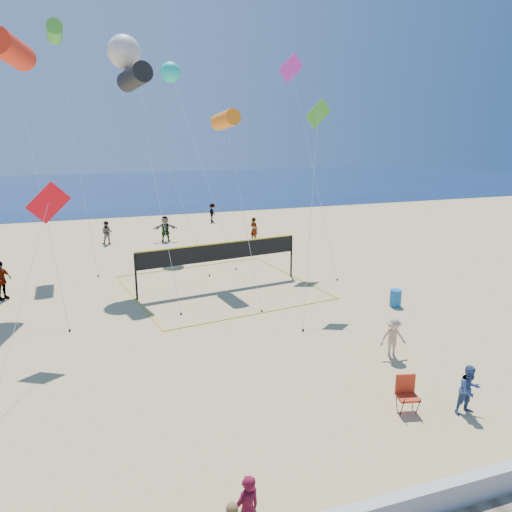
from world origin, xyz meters
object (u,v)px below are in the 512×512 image
object	(u,v)px
woman	(247,511)
camp_chair	(407,391)
volleyball_net	(219,257)
trash_barrel	(396,298)

from	to	relation	value
woman	camp_chair	xyz separation A→B (m)	(5.88, 3.09, -0.16)
camp_chair	woman	bearing A→B (deg)	-138.91
woman	volleyball_net	distance (m)	16.68
trash_barrel	volleyball_net	xyz separation A→B (m)	(-6.94, 5.46, 1.22)
camp_chair	volleyball_net	world-z (taller)	volleyball_net
camp_chair	trash_barrel	distance (m)	9.10
volleyball_net	camp_chair	bearing A→B (deg)	-89.40
camp_chair	trash_barrel	world-z (taller)	camp_chair
trash_barrel	volleyball_net	distance (m)	8.92
trash_barrel	volleyball_net	bearing A→B (deg)	141.85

